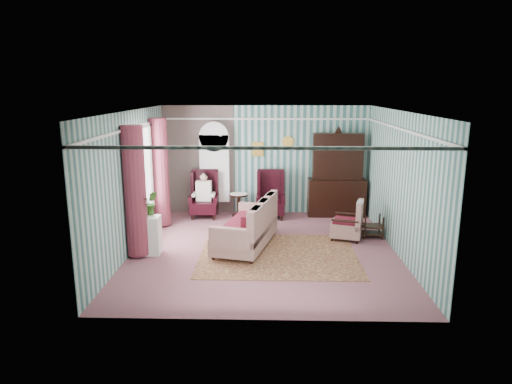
{
  "coord_description": "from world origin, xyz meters",
  "views": [
    {
      "loc": [
        0.08,
        -9.15,
        3.35
      ],
      "look_at": [
        -0.18,
        0.6,
        1.12
      ],
      "focal_mm": 32.0,
      "sensor_mm": 36.0,
      "label": 1
    }
  ],
  "objects_px": {
    "nest_table": "(372,226)",
    "plant_stand": "(147,235)",
    "wingback_right": "(271,195)",
    "sofa": "(245,224)",
    "coffee_table": "(232,239)",
    "seated_woman": "(204,196)",
    "dresser_hutch": "(337,172)",
    "bookcase": "(215,173)",
    "wingback_left": "(204,194)",
    "floral_armchair": "(347,218)",
    "round_side_table": "(239,205)"
  },
  "relations": [
    {
      "from": "dresser_hutch",
      "to": "floral_armchair",
      "type": "xyz_separation_m",
      "value": [
        -0.04,
        -1.95,
        -0.68
      ]
    },
    {
      "from": "round_side_table",
      "to": "nest_table",
      "type": "distance_m",
      "value": 3.6
    },
    {
      "from": "nest_table",
      "to": "bookcase",
      "type": "bearing_deg",
      "value": 153.08
    },
    {
      "from": "dresser_hutch",
      "to": "seated_woman",
      "type": "relative_size",
      "value": 2.0
    },
    {
      "from": "sofa",
      "to": "coffee_table",
      "type": "bearing_deg",
      "value": 123.31
    },
    {
      "from": "round_side_table",
      "to": "coffee_table",
      "type": "distance_m",
      "value": 2.51
    },
    {
      "from": "seated_woman",
      "to": "nest_table",
      "type": "xyz_separation_m",
      "value": [
        4.07,
        -1.55,
        -0.32
      ]
    },
    {
      "from": "dresser_hutch",
      "to": "floral_armchair",
      "type": "relative_size",
      "value": 2.37
    },
    {
      "from": "bookcase",
      "to": "sofa",
      "type": "bearing_deg",
      "value": -70.21
    },
    {
      "from": "wingback_right",
      "to": "sofa",
      "type": "distance_m",
      "value": 2.32
    },
    {
      "from": "bookcase",
      "to": "wingback_left",
      "type": "distance_m",
      "value": 0.68
    },
    {
      "from": "bookcase",
      "to": "wingback_left",
      "type": "relative_size",
      "value": 1.79
    },
    {
      "from": "wingback_left",
      "to": "wingback_right",
      "type": "height_order",
      "value": "same"
    },
    {
      "from": "nest_table",
      "to": "wingback_right",
      "type": "bearing_deg",
      "value": 146.25
    },
    {
      "from": "seated_woman",
      "to": "wingback_left",
      "type": "bearing_deg",
      "value": 0.0
    },
    {
      "from": "round_side_table",
      "to": "sofa",
      "type": "height_order",
      "value": "sofa"
    },
    {
      "from": "round_side_table",
      "to": "sofa",
      "type": "bearing_deg",
      "value": -82.87
    },
    {
      "from": "bookcase",
      "to": "wingback_left",
      "type": "bearing_deg",
      "value": -122.66
    },
    {
      "from": "wingback_left",
      "to": "round_side_table",
      "type": "height_order",
      "value": "wingback_left"
    },
    {
      "from": "nest_table",
      "to": "floral_armchair",
      "type": "distance_m",
      "value": 0.67
    },
    {
      "from": "wingback_left",
      "to": "sofa",
      "type": "distance_m",
      "value": 2.55
    },
    {
      "from": "bookcase",
      "to": "nest_table",
      "type": "height_order",
      "value": "bookcase"
    },
    {
      "from": "wingback_right",
      "to": "round_side_table",
      "type": "xyz_separation_m",
      "value": [
        -0.85,
        0.15,
        -0.33
      ]
    },
    {
      "from": "round_side_table",
      "to": "coffee_table",
      "type": "xyz_separation_m",
      "value": [
        0.01,
        -2.51,
        -0.11
      ]
    },
    {
      "from": "nest_table",
      "to": "sofa",
      "type": "relative_size",
      "value": 0.25
    },
    {
      "from": "seated_woman",
      "to": "bookcase",
      "type": "bearing_deg",
      "value": 57.34
    },
    {
      "from": "wingback_left",
      "to": "round_side_table",
      "type": "xyz_separation_m",
      "value": [
        0.9,
        0.15,
        -0.33
      ]
    },
    {
      "from": "round_side_table",
      "to": "plant_stand",
      "type": "height_order",
      "value": "plant_stand"
    },
    {
      "from": "wingback_left",
      "to": "wingback_right",
      "type": "distance_m",
      "value": 1.75
    },
    {
      "from": "dresser_hutch",
      "to": "sofa",
      "type": "bearing_deg",
      "value": -132.39
    },
    {
      "from": "bookcase",
      "to": "dresser_hutch",
      "type": "distance_m",
      "value": 3.25
    },
    {
      "from": "nest_table",
      "to": "plant_stand",
      "type": "xyz_separation_m",
      "value": [
        -4.87,
        -1.2,
        0.13
      ]
    },
    {
      "from": "bookcase",
      "to": "sofa",
      "type": "height_order",
      "value": "bookcase"
    },
    {
      "from": "nest_table",
      "to": "coffee_table",
      "type": "bearing_deg",
      "value": -165.71
    },
    {
      "from": "plant_stand",
      "to": "sofa",
      "type": "distance_m",
      "value": 2.06
    },
    {
      "from": "wingback_left",
      "to": "round_side_table",
      "type": "distance_m",
      "value": 0.97
    },
    {
      "from": "bookcase",
      "to": "seated_woman",
      "type": "bearing_deg",
      "value": -122.66
    },
    {
      "from": "wingback_right",
      "to": "sofa",
      "type": "bearing_deg",
      "value": -103.74
    },
    {
      "from": "wingback_right",
      "to": "nest_table",
      "type": "bearing_deg",
      "value": -33.75
    },
    {
      "from": "wingback_left",
      "to": "floral_armchair",
      "type": "height_order",
      "value": "wingback_left"
    },
    {
      "from": "wingback_left",
      "to": "floral_armchair",
      "type": "xyz_separation_m",
      "value": [
        3.46,
        -1.68,
        -0.13
      ]
    },
    {
      "from": "dresser_hutch",
      "to": "wingback_right",
      "type": "height_order",
      "value": "dresser_hutch"
    },
    {
      "from": "seated_woman",
      "to": "round_side_table",
      "type": "xyz_separation_m",
      "value": [
        0.9,
        0.15,
        -0.29
      ]
    },
    {
      "from": "wingback_left",
      "to": "sofa",
      "type": "height_order",
      "value": "wingback_left"
    },
    {
      "from": "plant_stand",
      "to": "coffee_table",
      "type": "height_order",
      "value": "plant_stand"
    },
    {
      "from": "wingback_right",
      "to": "plant_stand",
      "type": "xyz_separation_m",
      "value": [
        -2.55,
        -2.75,
        -0.22
      ]
    },
    {
      "from": "wingback_right",
      "to": "floral_armchair",
      "type": "bearing_deg",
      "value": -44.47
    },
    {
      "from": "bookcase",
      "to": "floral_armchair",
      "type": "height_order",
      "value": "bookcase"
    },
    {
      "from": "bookcase",
      "to": "floral_armchair",
      "type": "distance_m",
      "value": 3.87
    },
    {
      "from": "wingback_right",
      "to": "seated_woman",
      "type": "distance_m",
      "value": 1.75
    }
  ]
}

